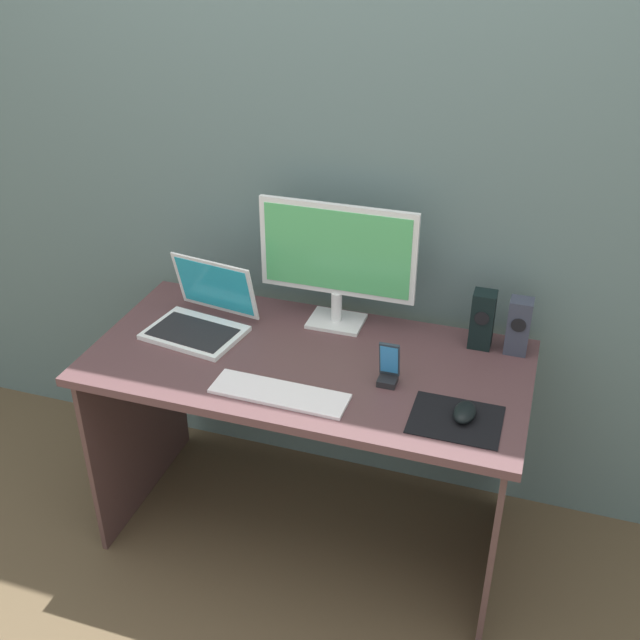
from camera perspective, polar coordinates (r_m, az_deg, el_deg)
ground_plane at (r=2.80m, az=-0.83°, el=-15.38°), size 8.00×8.00×0.00m
wall_back at (r=2.47m, az=2.06°, el=12.44°), size 6.00×0.04×2.50m
desk at (r=2.43m, az=-0.92°, el=-5.94°), size 1.36×0.67×0.72m
monitor at (r=2.42m, az=1.29°, el=4.69°), size 0.52×0.14×0.42m
speaker_right at (r=2.41m, az=14.74°, el=-0.45°), size 0.07×0.07×0.18m
speaker_near_monitor at (r=2.41m, az=12.14°, el=0.03°), size 0.07×0.07×0.19m
laptop at (r=2.50m, az=-8.92°, el=0.24°), size 0.34×0.31×0.22m
keyboard_external at (r=2.19m, az=-3.08°, el=-5.55°), size 0.40×0.13×0.01m
mousepad at (r=2.12m, az=10.20°, el=-7.40°), size 0.25×0.20×0.00m
mouse at (r=2.12m, az=10.85°, el=-6.83°), size 0.07×0.10×0.04m
phone_in_dock at (r=2.22m, az=5.19°, el=-3.71°), size 0.06×0.06×0.14m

